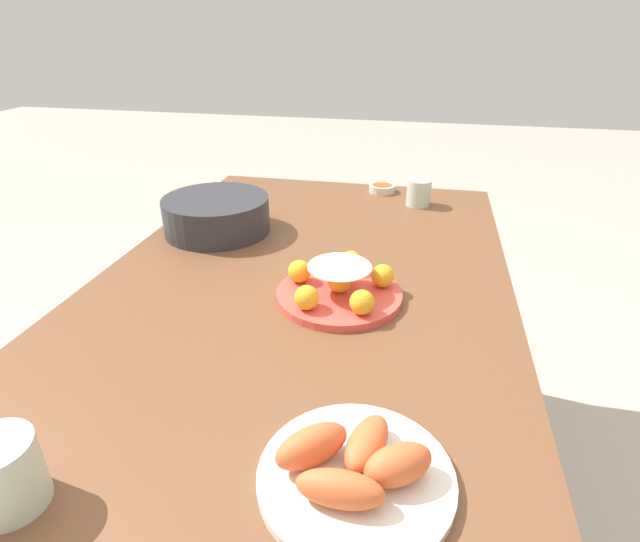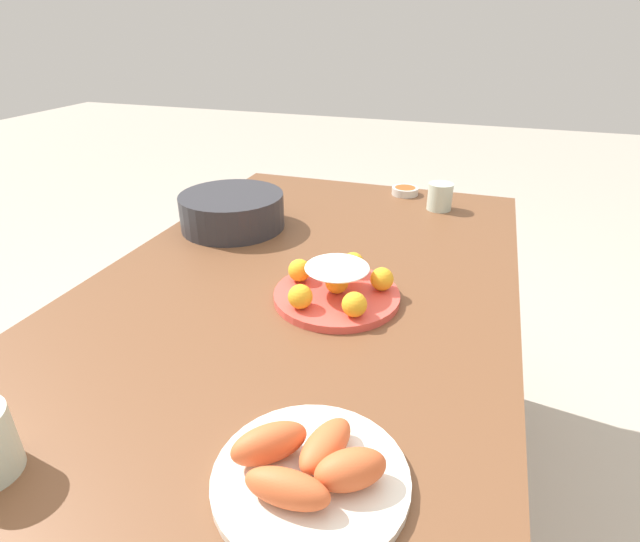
{
  "view_description": "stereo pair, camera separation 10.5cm",
  "coord_description": "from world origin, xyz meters",
  "views": [
    {
      "loc": [
        -0.95,
        -0.24,
        1.27
      ],
      "look_at": [
        -0.04,
        -0.05,
        0.79
      ],
      "focal_mm": 28.0,
      "sensor_mm": 36.0,
      "label": 1
    },
    {
      "loc": [
        -0.92,
        -0.34,
        1.27
      ],
      "look_at": [
        -0.04,
        -0.05,
        0.79
      ],
      "focal_mm": 28.0,
      "sensor_mm": 36.0,
      "label": 2
    }
  ],
  "objects": [
    {
      "name": "ground_plane",
      "position": [
        0.0,
        0.0,
        0.0
      ],
      "size": [
        12.0,
        12.0,
        0.0
      ],
      "primitive_type": "plane",
      "color": "#B2A899"
    },
    {
      "name": "dining_table",
      "position": [
        0.0,
        0.0,
        0.66
      ],
      "size": [
        1.44,
        0.91,
        0.75
      ],
      "color": "brown",
      "rests_on": "ground_plane"
    },
    {
      "name": "cake_plate",
      "position": [
        -0.07,
        -0.1,
        0.78
      ],
      "size": [
        0.26,
        0.26,
        0.08
      ],
      "color": "#E04C42",
      "rests_on": "dining_table"
    },
    {
      "name": "serving_bowl",
      "position": [
        0.22,
        0.29,
        0.8
      ],
      "size": [
        0.28,
        0.28,
        0.09
      ],
      "color": "#2D2D33",
      "rests_on": "dining_table"
    },
    {
      "name": "sauce_bowl",
      "position": [
        0.65,
        -0.11,
        0.76
      ],
      "size": [
        0.09,
        0.09,
        0.02
      ],
      "color": "beige",
      "rests_on": "dining_table"
    },
    {
      "name": "seafood_platter",
      "position": [
        -0.52,
        -0.19,
        0.77
      ],
      "size": [
        0.25,
        0.25,
        0.07
      ],
      "color": "silver",
      "rests_on": "dining_table"
    },
    {
      "name": "cup_near",
      "position": [
        0.54,
        -0.23,
        0.79
      ],
      "size": [
        0.07,
        0.07,
        0.08
      ],
      "color": "beige",
      "rests_on": "dining_table"
    }
  ]
}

